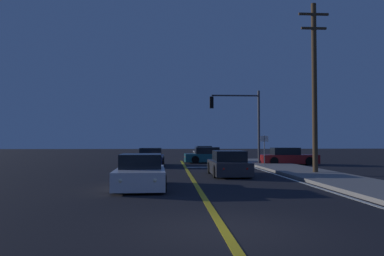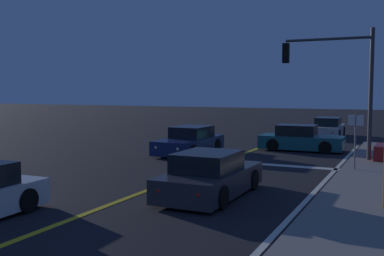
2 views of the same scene
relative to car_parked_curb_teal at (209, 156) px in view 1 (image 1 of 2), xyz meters
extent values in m
plane|color=black|center=(-2.25, -23.82, -0.58)|extent=(160.00, 160.00, 0.00)
cube|color=gray|center=(4.39, -13.78, -0.51)|extent=(3.20, 36.17, 0.15)
cube|color=gold|center=(-2.25, -13.78, -0.58)|extent=(0.20, 34.16, 0.01)
cube|color=silver|center=(2.54, -13.78, -0.58)|extent=(0.16, 34.16, 0.01)
cube|color=silver|center=(0.27, -5.23, -0.58)|extent=(5.04, 0.50, 0.01)
cube|color=#195960|center=(0.06, 0.00, -0.14)|extent=(4.30, 1.92, 0.68)
cube|color=black|center=(-0.19, -0.01, 0.46)|extent=(2.00, 1.60, 0.60)
cylinder|color=black|center=(1.35, 0.88, -0.26)|extent=(0.65, 0.24, 0.64)
cylinder|color=black|center=(1.40, -0.79, -0.26)|extent=(0.65, 0.24, 0.64)
cylinder|color=black|center=(-1.28, 0.80, -0.26)|extent=(0.65, 0.24, 0.64)
cylinder|color=black|center=(-1.23, -0.87, -0.26)|extent=(0.65, 0.24, 0.64)
sphere|color=#FFF4CC|center=(2.10, 0.62, -0.06)|extent=(0.18, 0.18, 0.18)
sphere|color=#FFF4CC|center=(2.14, -0.49, -0.06)|extent=(0.18, 0.18, 0.18)
sphere|color=red|center=(-2.03, 0.49, -0.06)|extent=(0.14, 0.14, 0.14)
sphere|color=red|center=(-1.99, -0.62, -0.06)|extent=(0.14, 0.14, 0.14)
cube|color=maroon|center=(6.03, -2.60, -0.14)|extent=(4.45, 1.83, 0.68)
cube|color=black|center=(5.76, -2.60, 0.46)|extent=(2.06, 1.54, 0.60)
cylinder|color=black|center=(7.41, -1.81, -0.26)|extent=(0.64, 0.23, 0.64)
cylinder|color=black|center=(7.38, -3.44, -0.26)|extent=(0.64, 0.23, 0.64)
cylinder|color=black|center=(4.67, -1.77, -0.26)|extent=(0.64, 0.23, 0.64)
cylinder|color=black|center=(4.64, -3.39, -0.26)|extent=(0.64, 0.23, 0.64)
sphere|color=#FFF4CC|center=(8.19, -2.10, -0.06)|extent=(0.18, 0.18, 0.18)
sphere|color=#FFF4CC|center=(8.17, -3.18, -0.06)|extent=(0.18, 0.18, 0.18)
sphere|color=red|center=(3.87, -2.02, -0.06)|extent=(0.14, 0.14, 0.14)
sphere|color=red|center=(3.86, -3.11, -0.06)|extent=(0.14, 0.14, 0.14)
cube|color=#B2B5BA|center=(0.22, 7.82, -0.14)|extent=(1.86, 4.58, 0.68)
cube|color=black|center=(0.22, 7.54, 0.46)|extent=(1.55, 2.12, 0.60)
cylinder|color=black|center=(-0.63, 9.20, -0.26)|extent=(0.24, 0.65, 0.64)
cylinder|color=black|center=(0.99, 9.24, -0.26)|extent=(0.24, 0.65, 0.64)
cylinder|color=black|center=(-0.56, 6.39, -0.26)|extent=(0.24, 0.65, 0.64)
cylinder|color=black|center=(1.06, 6.43, -0.26)|extent=(0.24, 0.65, 0.64)
sphere|color=#FFF4CC|center=(-0.38, 10.01, -0.06)|extent=(0.18, 0.18, 0.18)
sphere|color=#FFF4CC|center=(0.70, 10.04, -0.06)|extent=(0.18, 0.18, 0.18)
sphere|color=red|center=(-0.27, 5.58, -0.06)|extent=(0.14, 0.14, 0.14)
sphere|color=red|center=(0.81, 5.61, -0.06)|extent=(0.14, 0.14, 0.14)
cube|color=#2D2D33|center=(-0.18, -11.51, -0.14)|extent=(1.85, 4.32, 0.68)
cube|color=black|center=(-0.18, -11.77, 0.46)|extent=(1.59, 1.99, 0.60)
cylinder|color=black|center=(-1.05, -10.17, -0.26)|extent=(0.22, 0.64, 0.64)
cylinder|color=black|center=(0.69, -10.17, -0.26)|extent=(0.22, 0.64, 0.64)
cylinder|color=black|center=(-1.05, -12.85, -0.26)|extent=(0.22, 0.64, 0.64)
cylinder|color=black|center=(0.68, -12.85, -0.26)|extent=(0.22, 0.64, 0.64)
sphere|color=#FFF4CC|center=(-0.75, -9.40, -0.06)|extent=(0.18, 0.18, 0.18)
sphere|color=#FFF4CC|center=(0.39, -9.40, -0.06)|extent=(0.18, 0.18, 0.18)
sphere|color=red|center=(-0.76, -13.62, -0.06)|extent=(0.14, 0.14, 0.14)
sphere|color=red|center=(0.39, -13.62, -0.06)|extent=(0.14, 0.14, 0.14)
cube|color=navy|center=(-4.76, -3.51, -0.14)|extent=(1.90, 4.68, 0.68)
cube|color=black|center=(-4.75, -3.23, 0.46)|extent=(1.61, 2.16, 0.60)
cylinder|color=black|center=(-3.92, -4.97, -0.26)|extent=(0.23, 0.64, 0.64)
cylinder|color=black|center=(-5.64, -4.94, -0.26)|extent=(0.23, 0.64, 0.64)
cylinder|color=black|center=(-3.88, -2.08, -0.26)|extent=(0.23, 0.64, 0.64)
cylinder|color=black|center=(-5.60, -2.06, -0.26)|extent=(0.23, 0.64, 0.64)
sphere|color=#FFF4CC|center=(-4.22, -5.79, -0.06)|extent=(0.18, 0.18, 0.18)
sphere|color=#FFF4CC|center=(-5.36, -5.77, -0.06)|extent=(0.18, 0.18, 0.18)
sphere|color=red|center=(-4.16, -1.24, -0.06)|extent=(0.14, 0.14, 0.14)
sphere|color=red|center=(-5.30, -1.23, -0.06)|extent=(0.14, 0.14, 0.14)
cube|color=silver|center=(-4.52, -16.68, -0.14)|extent=(2.02, 4.33, 0.68)
cube|color=black|center=(-4.53, -16.42, 0.46)|extent=(1.68, 2.02, 0.60)
cylinder|color=black|center=(-3.60, -17.97, -0.26)|extent=(0.24, 0.65, 0.64)
cylinder|color=black|center=(-5.36, -18.03, -0.26)|extent=(0.24, 0.65, 0.64)
cylinder|color=black|center=(-3.68, -15.33, -0.26)|extent=(0.24, 0.65, 0.64)
cylinder|color=black|center=(-5.45, -15.38, -0.26)|extent=(0.24, 0.65, 0.64)
sphere|color=#FFF4CC|center=(-3.87, -18.73, -0.06)|extent=(0.18, 0.18, 0.18)
sphere|color=#FFF4CC|center=(-5.04, -18.77, -0.06)|extent=(0.18, 0.18, 0.18)
sphere|color=red|center=(-4.01, -14.57, -0.06)|extent=(0.14, 0.14, 0.14)
sphere|color=red|center=(-5.17, -14.61, -0.06)|extent=(0.14, 0.14, 0.14)
cylinder|color=#38383D|center=(3.59, -2.93, 2.32)|extent=(0.18, 0.18, 5.79)
cylinder|color=#38383D|center=(1.74, -2.93, 4.81)|extent=(3.70, 0.12, 0.12)
cube|color=black|center=(-0.11, -2.93, 4.26)|extent=(0.28, 0.28, 0.90)
sphere|color=red|center=(-0.11, -2.93, 4.53)|extent=(0.22, 0.22, 0.22)
sphere|color=#4C2D05|center=(-0.11, -2.93, 4.26)|extent=(0.22, 0.22, 0.22)
sphere|color=#0A3814|center=(-0.11, -2.93, 3.99)|extent=(0.22, 0.22, 0.22)
cylinder|color=#4C3823|center=(4.69, -11.37, 4.21)|extent=(0.28, 0.28, 9.58)
cube|color=#4C3823|center=(4.69, -11.37, 8.40)|extent=(1.70, 0.12, 0.12)
cube|color=#4C3823|center=(4.69, -11.37, 7.60)|extent=(1.43, 0.12, 0.12)
cylinder|color=slate|center=(3.29, -5.73, 0.55)|extent=(0.06, 0.06, 2.27)
cube|color=white|center=(3.29, -5.73, 1.44)|extent=(0.56, 0.08, 0.40)
camera|label=1|loc=(-3.40, -31.64, 1.29)|focal=35.01mm
camera|label=2|loc=(5.09, -23.89, 2.55)|focal=42.71mm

